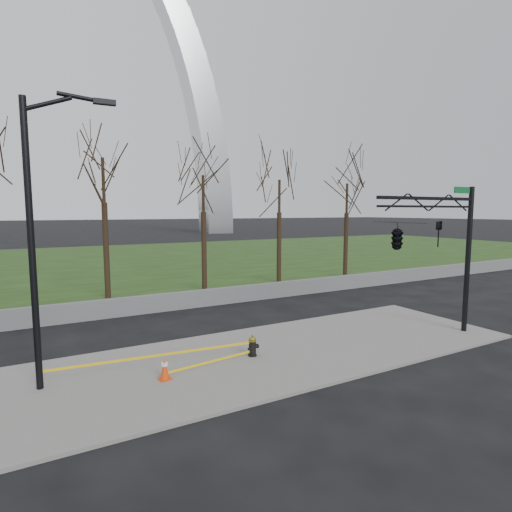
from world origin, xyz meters
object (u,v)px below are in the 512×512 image
fire_hydrant (253,346)px  traffic_cone (165,369)px  street_light (40,224)px  traffic_signal_mast (412,235)px

fire_hydrant → traffic_cone: (-3.19, -0.45, -0.01)m
traffic_cone → street_light: street_light is taller
fire_hydrant → street_light: bearing=165.7°
fire_hydrant → street_light: street_light is taller
traffic_cone → traffic_signal_mast: traffic_signal_mast is taller
traffic_signal_mast → fire_hydrant: bearing=166.6°
traffic_cone → street_light: 5.33m
street_light → traffic_cone: bearing=-15.8°
fire_hydrant → traffic_signal_mast: bearing=-23.6°
street_light → traffic_signal_mast: street_light is taller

